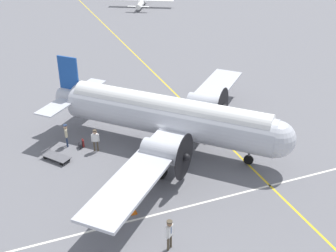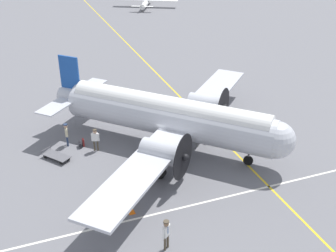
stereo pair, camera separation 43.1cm
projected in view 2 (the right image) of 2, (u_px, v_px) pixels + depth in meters
ground_plane at (168, 146)px, 32.42m from camera, size 300.00×300.00×0.00m
apron_line_eastwest at (219, 136)px, 33.79m from camera, size 120.00×0.16×0.01m
apron_line_northsouth at (209, 201)px, 26.39m from camera, size 0.16×120.00×0.01m
airliner_main at (173, 117)px, 31.05m from camera, size 19.66×19.67×6.02m
crew_foreground at (166, 232)px, 22.22m from camera, size 0.44×0.54×1.89m
passenger_boarding at (95, 137)px, 31.34m from camera, size 0.37×0.58×1.78m
ramp_agent at (66, 132)px, 32.01m from camera, size 0.62×0.32×1.84m
suitcase_near_door at (80, 145)px, 32.19m from camera, size 0.51×0.17×0.48m
suitcase_upright_spare at (83, 142)px, 32.34m from camera, size 0.35×0.13×0.64m
baggage_cart at (56, 156)px, 30.66m from camera, size 2.25×2.04×0.56m
light_aircraft_distant at (146, 2)px, 76.21m from camera, size 8.40×10.71×2.17m
traffic_cone at (132, 210)px, 25.29m from camera, size 0.39×0.39×0.51m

